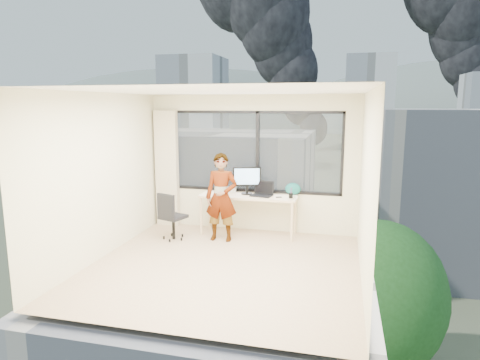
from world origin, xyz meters
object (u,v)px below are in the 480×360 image
(chair, at_px, (173,215))
(monitor, at_px, (247,180))
(person, at_px, (221,197))
(handbag, at_px, (293,189))
(game_console, at_px, (229,189))
(desk, at_px, (248,214))
(laptop, at_px, (261,190))

(chair, bearing_deg, monitor, 49.87)
(person, bearing_deg, handbag, 29.09)
(monitor, relative_size, game_console, 1.78)
(desk, height_order, game_console, game_console)
(monitor, xyz_separation_m, laptop, (0.30, -0.11, -0.14))
(laptop, relative_size, handbag, 1.38)
(desk, bearing_deg, monitor, 123.14)
(person, height_order, laptop, person)
(person, bearing_deg, desk, 49.15)
(laptop, xyz_separation_m, handbag, (0.55, 0.26, -0.01))
(monitor, bearing_deg, game_console, 140.02)
(monitor, relative_size, handbag, 1.82)
(chair, distance_m, handbag, 2.26)
(person, relative_size, handbag, 5.45)
(person, bearing_deg, chair, -170.70)
(chair, relative_size, monitor, 1.68)
(chair, bearing_deg, laptop, 41.08)
(game_console, bearing_deg, person, -92.33)
(person, distance_m, monitor, 0.68)
(desk, distance_m, game_console, 0.66)
(game_console, distance_m, handbag, 1.25)
(person, distance_m, handbag, 1.38)
(person, xyz_separation_m, game_console, (-0.06, 0.71, -0.00))
(game_console, height_order, handbag, handbag)
(desk, distance_m, person, 0.74)
(desk, relative_size, monitor, 3.42)
(game_console, xyz_separation_m, handbag, (1.25, -0.01, 0.08))
(handbag, bearing_deg, game_console, -177.57)
(chair, relative_size, handbag, 3.06)
(desk, bearing_deg, person, -129.36)
(person, bearing_deg, monitor, 57.07)
(laptop, bearing_deg, monitor, 171.81)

